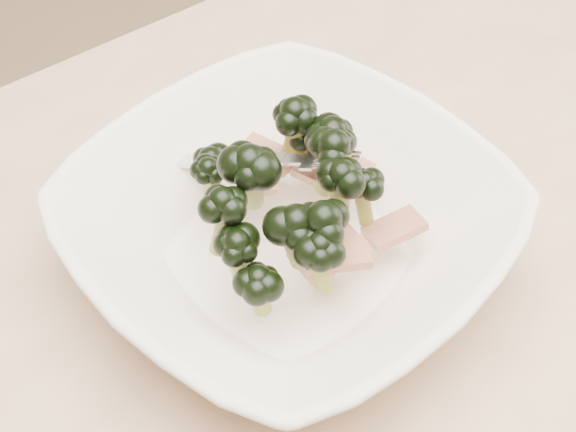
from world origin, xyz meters
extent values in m
cube|color=tan|center=(0.00, 0.00, 0.73)|extent=(1.20, 0.80, 0.04)
cylinder|color=tan|center=(0.55, 0.35, 0.35)|extent=(0.06, 0.06, 0.71)
imported|color=#EFE2CA|center=(-0.02, 0.07, 0.79)|extent=(0.34, 0.34, 0.07)
cylinder|color=olive|center=(-0.08, 0.06, 0.81)|extent=(0.02, 0.02, 0.04)
ellipsoid|color=black|center=(-0.08, 0.06, 0.83)|extent=(0.03, 0.03, 0.03)
cylinder|color=olive|center=(-0.04, 0.04, 0.82)|extent=(0.02, 0.02, 0.04)
ellipsoid|color=black|center=(-0.04, 0.04, 0.84)|extent=(0.04, 0.04, 0.03)
cylinder|color=olive|center=(0.02, 0.13, 0.81)|extent=(0.02, 0.03, 0.05)
ellipsoid|color=black|center=(0.02, 0.13, 0.84)|extent=(0.04, 0.04, 0.03)
cylinder|color=olive|center=(0.01, 0.05, 0.82)|extent=(0.02, 0.02, 0.04)
ellipsoid|color=black|center=(0.01, 0.05, 0.85)|extent=(0.04, 0.04, 0.03)
cylinder|color=olive|center=(0.02, 0.07, 0.82)|extent=(0.02, 0.02, 0.04)
ellipsoid|color=black|center=(0.02, 0.07, 0.85)|extent=(0.04, 0.04, 0.03)
cylinder|color=olive|center=(0.03, 0.09, 0.81)|extent=(0.03, 0.03, 0.05)
ellipsoid|color=black|center=(0.03, 0.09, 0.84)|extent=(0.04, 0.04, 0.03)
cylinder|color=olive|center=(-0.04, 0.15, 0.79)|extent=(0.02, 0.01, 0.03)
ellipsoid|color=black|center=(-0.04, 0.15, 0.81)|extent=(0.03, 0.03, 0.03)
cylinder|color=olive|center=(-0.05, 0.13, 0.80)|extent=(0.01, 0.02, 0.04)
ellipsoid|color=black|center=(-0.05, 0.13, 0.83)|extent=(0.03, 0.03, 0.02)
cylinder|color=olive|center=(-0.07, 0.08, 0.82)|extent=(0.03, 0.01, 0.04)
ellipsoid|color=black|center=(-0.07, 0.08, 0.85)|extent=(0.03, 0.03, 0.03)
cylinder|color=olive|center=(-0.08, 0.03, 0.80)|extent=(0.02, 0.01, 0.03)
ellipsoid|color=black|center=(-0.08, 0.03, 0.82)|extent=(0.03, 0.03, 0.03)
cylinder|color=olive|center=(0.03, 0.12, 0.80)|extent=(0.02, 0.02, 0.03)
ellipsoid|color=black|center=(0.03, 0.12, 0.82)|extent=(0.03, 0.03, 0.02)
cylinder|color=olive|center=(-0.04, 0.09, 0.83)|extent=(0.03, 0.03, 0.05)
ellipsoid|color=black|center=(-0.04, 0.09, 0.86)|extent=(0.04, 0.04, 0.03)
cylinder|color=olive|center=(-0.03, 0.03, 0.82)|extent=(0.02, 0.02, 0.04)
ellipsoid|color=black|center=(-0.03, 0.03, 0.84)|extent=(0.04, 0.04, 0.03)
cylinder|color=olive|center=(0.03, 0.05, 0.81)|extent=(0.01, 0.02, 0.04)
ellipsoid|color=black|center=(0.03, 0.05, 0.83)|extent=(0.03, 0.03, 0.02)
cylinder|color=olive|center=(-0.04, 0.02, 0.81)|extent=(0.02, 0.02, 0.04)
ellipsoid|color=black|center=(-0.04, 0.02, 0.83)|extent=(0.03, 0.03, 0.03)
cube|color=maroon|center=(0.01, 0.14, 0.79)|extent=(0.04, 0.05, 0.02)
cube|color=maroon|center=(-0.02, 0.12, 0.81)|extent=(0.04, 0.05, 0.02)
cube|color=maroon|center=(0.03, 0.10, 0.79)|extent=(0.04, 0.04, 0.01)
cube|color=maroon|center=(0.04, 0.03, 0.79)|extent=(0.05, 0.03, 0.01)
cube|color=maroon|center=(-0.02, 0.03, 0.80)|extent=(0.05, 0.03, 0.01)
cube|color=maroon|center=(0.03, 0.13, 0.79)|extent=(0.05, 0.03, 0.01)
cube|color=maroon|center=(-0.02, 0.02, 0.81)|extent=(0.05, 0.04, 0.01)
cube|color=maroon|center=(0.05, 0.09, 0.80)|extent=(0.04, 0.05, 0.02)
camera|label=1|loc=(-0.25, -0.22, 1.23)|focal=50.00mm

